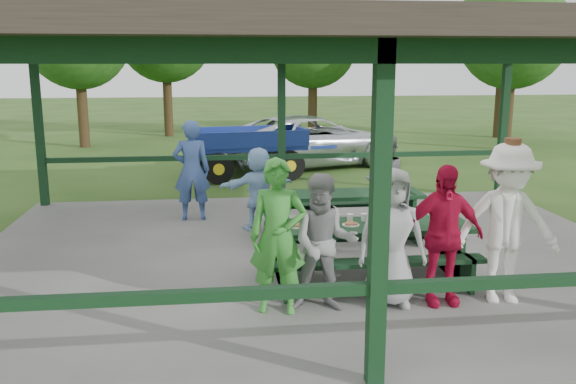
{
  "coord_description": "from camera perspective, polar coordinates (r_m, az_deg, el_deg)",
  "views": [
    {
      "loc": [
        -1.36,
        -8.65,
        2.91
      ],
      "look_at": [
        -0.36,
        -0.3,
        1.12
      ],
      "focal_mm": 38.0,
      "sensor_mm": 36.0,
      "label": 1
    }
  ],
  "objects": [
    {
      "name": "tree_far_left",
      "position": [
        22.46,
        -19.09,
        13.49
      ],
      "size": [
        3.53,
        3.53,
        5.52
      ],
      "color": "#332414",
      "rests_on": "ground"
    },
    {
      "name": "contestant_grey_left",
      "position": [
        6.95,
        3.41,
        -4.81
      ],
      "size": [
        0.85,
        0.71,
        1.6
      ],
      "primitive_type": "imported",
      "rotation": [
        0.0,
        0.0,
        -0.14
      ],
      "color": "gray",
      "rests_on": "concrete_slab"
    },
    {
      "name": "tree_left",
      "position": [
        25.09,
        -11.42,
        14.24
      ],
      "size": [
        3.76,
        3.76,
        5.88
      ],
      "color": "#332414",
      "rests_on": "ground"
    },
    {
      "name": "spectator_blue",
      "position": [
        11.11,
        -9.0,
        2.02
      ],
      "size": [
        0.68,
        0.46,
        1.82
      ],
      "primitive_type": "imported",
      "rotation": [
        0.0,
        0.0,
        3.19
      ],
      "color": "#395596",
      "rests_on": "concrete_slab"
    },
    {
      "name": "tree_mid",
      "position": [
        24.16,
        2.36,
        13.63
      ],
      "size": [
        3.4,
        3.4,
        5.31
      ],
      "color": "#332414",
      "rests_on": "ground"
    },
    {
      "name": "picnic_table_far",
      "position": [
        9.95,
        5.18,
        -1.62
      ],
      "size": [
        2.53,
        1.39,
        0.75
      ],
      "color": "black",
      "rests_on": "concrete_slab"
    },
    {
      "name": "contestant_red",
      "position": [
        7.36,
        14.23,
        -3.91
      ],
      "size": [
        0.99,
        0.42,
        1.67
      ],
      "primitive_type": "imported",
      "rotation": [
        0.0,
        0.0,
        -0.02
      ],
      "color": "#B90E34",
      "rests_on": "concrete_slab"
    },
    {
      "name": "contestant_white_fedora",
      "position": [
        7.6,
        19.78,
        -2.8
      ],
      "size": [
        1.33,
        0.89,
        1.97
      ],
      "rotation": [
        0.0,
        0.0,
        -0.15
      ],
      "color": "white",
      "rests_on": "concrete_slab"
    },
    {
      "name": "pavilion_structure",
      "position": [
        8.76,
        2.15,
        13.7
      ],
      "size": [
        10.6,
        8.6,
        3.24
      ],
      "color": "black",
      "rests_on": "concrete_slab"
    },
    {
      "name": "contestant_green",
      "position": [
        6.88,
        -0.96,
        -4.18
      ],
      "size": [
        0.72,
        0.55,
        1.78
      ],
      "primitive_type": "imported",
      "rotation": [
        0.0,
        0.0,
        -0.2
      ],
      "color": "green",
      "rests_on": "concrete_slab"
    },
    {
      "name": "pickup_truck",
      "position": [
        17.4,
        2.17,
        4.8
      ],
      "size": [
        5.73,
        4.05,
        1.45
      ],
      "primitive_type": "imported",
      "rotation": [
        0.0,
        0.0,
        1.92
      ],
      "color": "silver",
      "rests_on": "ground"
    },
    {
      "name": "farm_trailer",
      "position": [
        15.76,
        -3.73,
        3.83
      ],
      "size": [
        3.91,
        2.05,
        1.35
      ],
      "rotation": [
        0.0,
        0.0,
        0.15
      ],
      "color": "navy",
      "rests_on": "ground"
    },
    {
      "name": "picnic_table_near",
      "position": [
        8.05,
        7.5,
        -4.93
      ],
      "size": [
        2.67,
        1.39,
        0.75
      ],
      "color": "black",
      "rests_on": "concrete_slab"
    },
    {
      "name": "tree_far_right",
      "position": [
        25.56,
        19.62,
        14.05
      ],
      "size": [
        3.89,
        3.89,
        6.07
      ],
      "color": "#332414",
      "rests_on": "ground"
    },
    {
      "name": "tree_right",
      "position": [
        22.03,
        20.33,
        13.61
      ],
      "size": [
        3.59,
        3.59,
        5.62
      ],
      "color": "#332414",
      "rests_on": "ground"
    },
    {
      "name": "table_setting",
      "position": [
        7.97,
        6.66,
        -2.79
      ],
      "size": [
        2.21,
        0.45,
        0.1
      ],
      "color": "white",
      "rests_on": "picnic_table_near"
    },
    {
      "name": "contestant_grey_mid",
      "position": [
        7.2,
        9.66,
        -4.21
      ],
      "size": [
        0.82,
        0.56,
        1.64
      ],
      "primitive_type": "imported",
      "rotation": [
        0.0,
        0.0,
        -0.05
      ],
      "color": "#9B9B9D",
      "rests_on": "concrete_slab"
    },
    {
      "name": "concrete_slab",
      "position": [
        9.21,
        1.99,
        -6.07
      ],
      "size": [
        10.0,
        8.0,
        0.1
      ],
      "primitive_type": "cube",
      "color": "#62625E",
      "rests_on": "ground"
    },
    {
      "name": "ground",
      "position": [
        9.23,
        1.99,
        -6.36
      ],
      "size": [
        90.0,
        90.0,
        0.0
      ],
      "primitive_type": "plane",
      "color": "#294A17",
      "rests_on": "ground"
    },
    {
      "name": "spectator_lblue",
      "position": [
        10.39,
        -2.78,
        0.35
      ],
      "size": [
        1.38,
        0.77,
        1.42
      ],
      "primitive_type": "imported",
      "rotation": [
        0.0,
        0.0,
        3.42
      ],
      "color": "#9AC6EE",
      "rests_on": "concrete_slab"
    },
    {
      "name": "spectator_grey",
      "position": [
        10.87,
        9.05,
        1.15
      ],
      "size": [
        0.93,
        0.84,
        1.58
      ],
      "primitive_type": "imported",
      "rotation": [
        0.0,
        0.0,
        3.52
      ],
      "color": "gray",
      "rests_on": "concrete_slab"
    }
  ]
}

